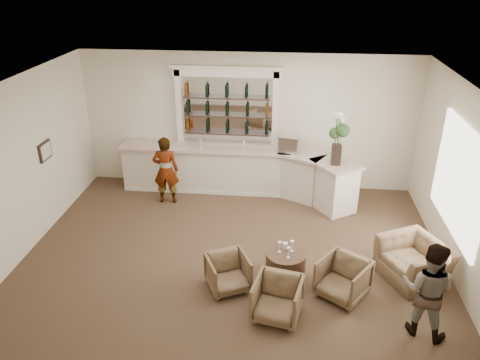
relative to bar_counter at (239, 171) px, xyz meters
name	(u,v)px	position (x,y,z in m)	size (l,w,h in m)	color
ground	(231,264)	(0.16, -3.00, -0.57)	(8.00, 8.00, 0.00)	brown
room_shell	(244,134)	(0.33, -2.29, 1.77)	(8.04, 7.02, 3.32)	beige
bar_counter	(239,171)	(0.00, 0.00, 0.00)	(5.72, 1.80, 1.14)	silver
back_bar_alcove	(227,107)	(-0.34, 0.41, 1.46)	(2.64, 0.25, 3.00)	white
cocktail_table	(285,265)	(1.18, -3.28, -0.32)	(0.71, 0.71, 0.50)	#49331F
sommelier	(166,170)	(-1.63, -0.66, 0.23)	(0.59, 0.39, 1.61)	gray
guest	(428,290)	(3.26, -4.44, 0.21)	(0.77, 0.60, 1.57)	gray
armchair_left	(228,273)	(0.19, -3.70, -0.26)	(0.67, 0.69, 0.63)	brown
armchair_center	(277,299)	(1.06, -4.33, -0.23)	(0.73, 0.75, 0.68)	brown
armchair_right	(343,279)	(2.14, -3.70, -0.23)	(0.74, 0.76, 0.69)	brown
armchair_far	(414,261)	(3.44, -3.08, -0.22)	(1.10, 0.96, 0.72)	brown
espresso_machine	(289,144)	(1.17, -0.05, 0.76)	(0.44, 0.37, 0.39)	silver
flower_vase	(338,135)	(2.19, -0.67, 1.23)	(0.31, 0.31, 1.19)	black
wine_glass_bar_left	(244,146)	(0.12, -0.05, 0.67)	(0.07, 0.07, 0.21)	white
wine_glass_bar_right	(201,144)	(-0.91, -0.03, 0.67)	(0.07, 0.07, 0.21)	white
wine_glass_tbl_a	(279,247)	(1.06, -3.25, 0.03)	(0.07, 0.07, 0.21)	white
wine_glass_tbl_b	(292,246)	(1.28, -3.20, 0.03)	(0.07, 0.07, 0.21)	white
wine_glass_tbl_c	(289,253)	(1.22, -3.41, 0.03)	(0.07, 0.07, 0.21)	white
napkin_holder	(285,246)	(1.16, -3.14, -0.01)	(0.08, 0.08, 0.12)	silver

